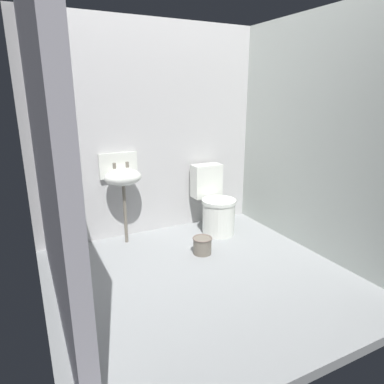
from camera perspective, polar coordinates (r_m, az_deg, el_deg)
ground_plane at (r=3.34m, az=2.29°, el=-13.56°), size 2.83×2.71×0.08m
wall_back at (r=4.01m, az=-5.98°, el=10.05°), size 2.83×0.10×2.38m
wall_left at (r=2.66m, az=-23.19°, el=5.63°), size 0.10×2.51×2.38m
wall_right at (r=3.78m, az=18.99°, el=8.87°), size 0.10×2.51×2.38m
toilet_near_wall at (r=4.09m, az=3.84°, el=-2.27°), size 0.40×0.59×0.78m
sink at (r=3.74m, az=-11.55°, el=2.58°), size 0.42×0.35×0.99m
bucket at (r=3.60m, az=1.73°, el=-8.83°), size 0.21×0.21×0.18m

